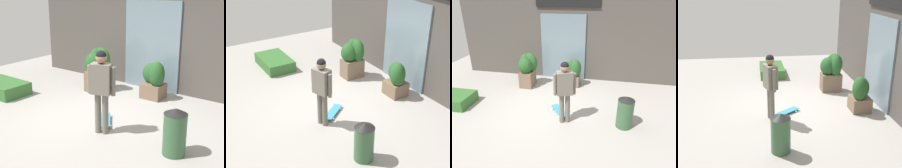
% 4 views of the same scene
% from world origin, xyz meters
% --- Properties ---
extents(ground_plane, '(12.00, 12.00, 0.00)m').
position_xyz_m(ground_plane, '(0.00, 0.00, 0.00)').
color(ground_plane, '#9E9993').
extents(building_facade, '(8.69, 0.31, 3.44)m').
position_xyz_m(building_facade, '(-0.00, 2.80, 1.71)').
color(building_facade, '#4C4742').
rests_on(building_facade, ground_plane).
extents(skateboarder, '(0.57, 0.38, 1.75)m').
position_xyz_m(skateboarder, '(0.62, -0.52, 1.08)').
color(skateboarder, '#666056').
rests_on(skateboarder, ground_plane).
extents(skateboard, '(0.64, 0.76, 0.08)m').
position_xyz_m(skateboard, '(0.38, -0.08, 0.06)').
color(skateboard, teal).
rests_on(skateboard, ground_plane).
extents(planter_box_left, '(0.71, 0.55, 1.05)m').
position_xyz_m(planter_box_left, '(0.42, 1.98, 0.52)').
color(planter_box_left, brown).
rests_on(planter_box_left, ground_plane).
extents(planter_box_right, '(0.66, 0.75, 1.26)m').
position_xyz_m(planter_box_right, '(-1.23, 1.61, 0.72)').
color(planter_box_right, brown).
rests_on(planter_box_right, ground_plane).
extents(trash_bin, '(0.43, 0.43, 0.90)m').
position_xyz_m(trash_bin, '(2.22, -0.42, 0.45)').
color(trash_bin, '#335938').
rests_on(trash_bin, ground_plane).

